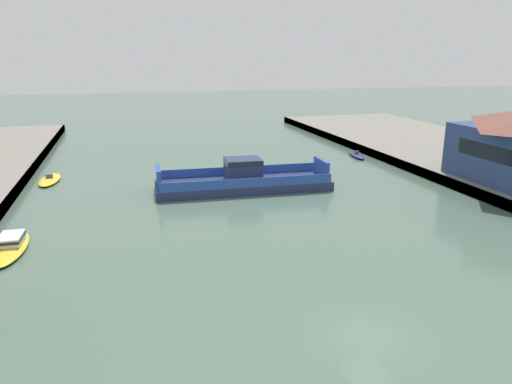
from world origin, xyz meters
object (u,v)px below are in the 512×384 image
chain_ferry (243,180)px  moored_boat_near_left (50,180)px  moored_boat_near_right (357,155)px  moored_boat_mid_left (10,245)px

chain_ferry → moored_boat_near_left: 25.75m
moored_boat_near_left → moored_boat_near_right: size_ratio=1.23×
moored_boat_near_left → moored_boat_mid_left: size_ratio=0.88×
moored_boat_near_right → moored_boat_mid_left: moored_boat_mid_left is taller
chain_ferry → moored_boat_near_right: (22.49, 13.90, -0.87)m
chain_ferry → moored_boat_near_left: chain_ferry is taller
moored_boat_near_right → moored_boat_mid_left: size_ratio=0.72×
moored_boat_near_right → chain_ferry: bearing=-148.3°
moored_boat_near_left → chain_ferry: bearing=-24.1°
chain_ferry → moored_boat_mid_left: 27.00m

